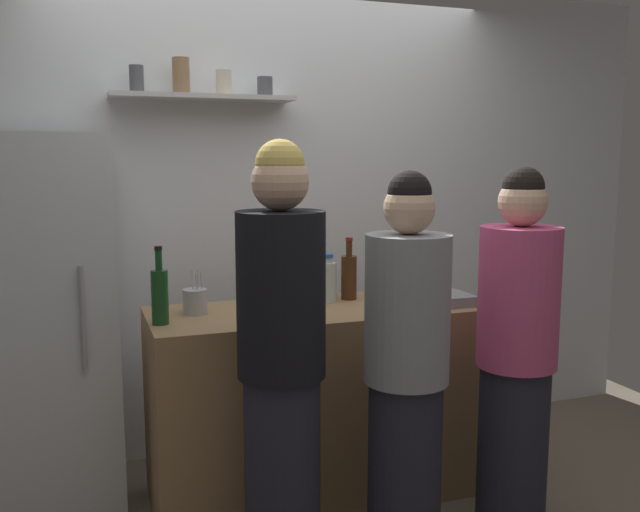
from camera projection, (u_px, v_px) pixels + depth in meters
The scene contains 12 objects.
back_wall_assembly at pixel (268, 217), 3.90m from camera, with size 4.80×0.32×2.60m.
refrigerator at pixel (40, 325), 3.20m from camera, with size 0.68×0.60×1.74m.
counter at pixel (320, 401), 3.38m from camera, with size 1.61×0.62×0.92m, color #9E7A51.
baking_pan at pixel (436, 300), 3.38m from camera, with size 0.34×0.24×0.05m, color gray.
utensil_holder at pixel (195, 301), 3.18m from camera, with size 0.11×0.11×0.21m.
wine_bottle_amber_glass at pixel (349, 276), 3.50m from camera, with size 0.08×0.08×0.31m.
wine_bottle_green_glass at pixel (160, 295), 2.97m from camera, with size 0.07×0.07×0.34m.
wine_bottle_pale_glass at pixel (389, 273), 3.58m from camera, with size 0.07×0.07×0.33m.
water_bottle_plastic at pixel (327, 281), 3.44m from camera, with size 0.09×0.09×0.24m.
person_grey_hoodie at pixel (406, 373), 2.78m from camera, with size 0.34×0.34×1.59m.
person_blonde at pixel (282, 364), 2.67m from camera, with size 0.34×0.34×1.71m.
person_pink_top at pixel (516, 358), 2.96m from camera, with size 0.34×0.34×1.60m.
Camera 1 is at (-1.02, -2.52, 1.64)m, focal length 39.01 mm.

